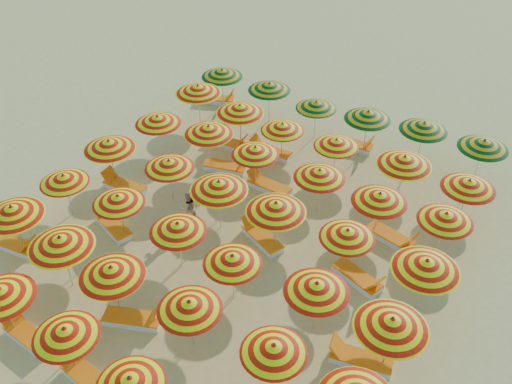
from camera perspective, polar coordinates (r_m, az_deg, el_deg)
ground at (r=19.75m, az=-0.78°, el=-4.42°), size 120.00×120.00×0.00m
umbrella_1 at (r=17.08m, az=-24.17°, el=-9.18°), size 2.22×2.22×1.94m
umbrella_2 at (r=15.65m, az=-18.55°, el=-13.16°), size 1.94×1.94×1.84m
umbrella_3 at (r=14.39m, az=-12.48°, el=-18.01°), size 1.94×1.94×1.81m
umbrella_6 at (r=19.48m, az=-23.20°, el=-1.76°), size 2.48×2.48×2.08m
umbrella_7 at (r=17.77m, az=-18.97°, el=-4.72°), size 2.51×2.51×2.11m
umbrella_8 at (r=16.59m, az=-14.26°, el=-7.69°), size 2.49×2.49×2.01m
umbrella_9 at (r=15.49m, az=-6.68°, el=-11.19°), size 1.95×1.95×1.89m
umbrella_10 at (r=14.60m, az=1.78°, el=-15.39°), size 1.82×1.82×1.83m
umbrella_12 at (r=20.73m, az=-18.67°, el=1.26°), size 2.21×2.21×1.81m
umbrella_13 at (r=19.23m, az=-13.63°, el=-0.70°), size 2.15×2.15×1.85m
umbrella_14 at (r=17.71m, az=-7.83°, el=-3.49°), size 2.02×2.02×1.92m
umbrella_15 at (r=16.61m, az=-2.37°, el=-6.74°), size 2.00×2.00×1.86m
umbrella_16 at (r=15.83m, az=6.09°, el=-9.44°), size 2.01×2.01×1.95m
umbrella_17 at (r=15.17m, az=13.44°, el=-12.65°), size 2.36×2.36×2.09m
umbrella_18 at (r=21.71m, az=-14.49°, el=4.61°), size 2.42×2.42×2.04m
umbrella_19 at (r=20.47m, az=-8.70°, el=2.78°), size 1.92×1.92×1.89m
umbrella_20 at (r=18.95m, az=-3.74°, el=0.64°), size 2.24×2.24×2.10m
umbrella_21 at (r=18.05m, az=2.00°, el=-1.52°), size 2.01×2.01×2.09m
umbrella_22 at (r=17.63m, az=9.13°, el=-4.13°), size 2.12×2.12×1.85m
umbrella_23 at (r=16.84m, az=16.68°, el=-7.00°), size 2.44×2.44×2.10m
umbrella_24 at (r=23.05m, az=-9.81°, el=7.14°), size 2.22×2.22×1.94m
umbrella_25 at (r=21.97m, az=-4.76°, el=6.21°), size 2.38×2.38×2.04m
umbrella_26 at (r=20.93m, az=-0.07°, el=4.15°), size 1.85×1.85×1.89m
umbrella_27 at (r=19.82m, az=6.38°, el=1.84°), size 2.29×2.29×1.93m
umbrella_28 at (r=19.03m, az=12.27°, el=-0.52°), size 2.45×2.45×1.97m
umbrella_29 at (r=18.92m, az=18.46°, el=-2.39°), size 2.26×2.26×1.89m
umbrella_30 at (r=24.74m, az=-5.82°, el=10.19°), size 2.36×2.36×2.11m
umbrella_31 at (r=23.20m, az=-1.61°, el=8.30°), size 2.12×2.12×2.08m
umbrella_32 at (r=22.48m, az=2.65°, el=6.51°), size 1.98×1.98×1.81m
umbrella_33 at (r=21.70m, az=8.05°, el=4.90°), size 1.92×1.92×1.82m
umbrella_34 at (r=20.75m, az=14.62°, el=3.05°), size 2.52×2.52×2.10m
umbrella_35 at (r=20.48m, az=20.52°, el=0.73°), size 2.37×2.37×1.96m
umbrella_36 at (r=26.27m, az=-3.42°, el=11.79°), size 2.02×2.02×1.99m
umbrella_37 at (r=25.10m, az=1.34°, el=10.50°), size 2.08×2.08×1.97m
umbrella_38 at (r=24.09m, az=6.05°, el=8.66°), size 2.20×2.20×1.82m
umbrella_39 at (r=23.30m, az=11.14°, el=7.54°), size 1.96×1.96×2.03m
umbrella_40 at (r=23.09m, az=16.46°, el=6.31°), size 2.47×2.47×2.01m
umbrella_41 at (r=22.74m, az=21.82°, el=4.47°), size 2.01×2.01×2.00m
lounger_1 at (r=17.87m, az=-21.80°, el=-13.24°), size 1.77×0.69×0.69m
lounger_2 at (r=16.48m, az=-16.51°, el=-17.41°), size 1.79×0.80×0.69m
lounger_5 at (r=20.85m, az=-22.98°, el=-4.88°), size 1.80×0.83×0.69m
lounger_6 at (r=17.42m, az=-12.10°, el=-12.29°), size 1.82×1.21×0.69m
lounger_8 at (r=20.55m, az=-14.11°, el=-3.26°), size 1.83×1.10×0.69m
lounger_9 at (r=16.45m, az=10.30°, el=-16.09°), size 1.82×0.95×0.69m
lounger_10 at (r=22.27m, az=-13.07°, el=0.61°), size 1.77×0.71×0.69m
lounger_11 at (r=19.47m, az=0.56°, el=-4.57°), size 1.82×1.19×0.69m
lounger_12 at (r=18.41m, az=10.17°, el=-8.46°), size 1.83×1.07×0.69m
lounger_13 at (r=22.73m, az=-3.01°, el=2.53°), size 1.82×1.02×0.69m
lounger_14 at (r=21.70m, az=1.25°, el=0.62°), size 1.74×0.62×0.69m
lounger_15 at (r=20.01m, az=13.39°, el=-4.44°), size 1.81×0.91×0.69m
lounger_16 at (r=24.17m, az=-2.81°, el=4.93°), size 1.77×0.69×0.69m
lounger_17 at (r=23.58m, az=1.42°, el=4.04°), size 1.78×0.73×0.69m
lounger_18 at (r=27.45m, az=-3.87°, el=9.23°), size 1.82×1.24×0.69m
lounger_19 at (r=24.36m, az=9.69°, el=4.68°), size 1.78×0.76×0.69m
beachgoer_b at (r=19.97m, az=-6.75°, el=-1.57°), size 0.81×0.84×1.37m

